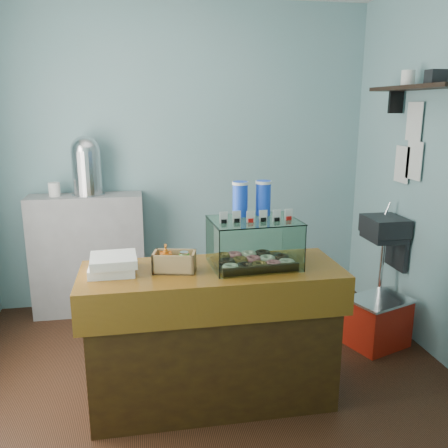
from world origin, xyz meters
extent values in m
plane|color=black|center=(0.00, 0.00, 0.00)|extent=(3.50, 3.50, 0.00)
cube|color=#709FA3|center=(0.00, 1.50, 1.40)|extent=(3.50, 0.04, 2.80)
cube|color=#709FA3|center=(0.00, -1.50, 1.40)|extent=(3.50, 0.04, 2.80)
cube|color=black|center=(1.58, 0.55, 0.90)|extent=(0.30, 0.35, 0.15)
cube|color=black|center=(1.71, 0.55, 0.70)|extent=(0.04, 0.30, 0.35)
cylinder|color=silver|center=(1.65, 0.65, 1.02)|extent=(0.02, 0.02, 0.12)
cylinder|color=silver|center=(1.58, 0.55, 0.55)|extent=(0.04, 0.04, 0.45)
cube|color=black|center=(1.60, 0.30, 2.00)|extent=(0.25, 1.00, 0.03)
cube|color=black|center=(1.67, 0.70, 1.90)|extent=(0.12, 0.03, 0.18)
cube|color=silver|center=(1.73, 0.45, 1.45)|extent=(0.01, 0.21, 0.30)
cube|color=silver|center=(1.73, 0.62, 1.40)|extent=(0.01, 0.21, 0.30)
cube|color=silver|center=(1.73, 0.50, 1.75)|extent=(0.01, 0.21, 0.30)
cube|color=#3F280C|center=(0.00, -0.25, 0.42)|extent=(1.50, 0.56, 0.84)
cube|color=#4A2A09|center=(0.00, -0.25, 0.87)|extent=(1.60, 0.60, 0.06)
cube|color=#4A2A09|center=(0.00, -0.53, 0.75)|extent=(1.60, 0.04, 0.18)
cube|color=gray|center=(-0.90, 1.32, 0.55)|extent=(1.00, 0.32, 1.10)
cube|color=#331E0F|center=(0.27, -0.23, 0.91)|extent=(0.49, 0.36, 0.02)
torus|color=silver|center=(0.10, -0.35, 0.94)|extent=(0.10, 0.10, 0.03)
torus|color=black|center=(0.19, -0.34, 0.94)|extent=(0.10, 0.10, 0.03)
torus|color=brown|center=(0.27, -0.34, 0.94)|extent=(0.10, 0.10, 0.03)
torus|color=#E06977|center=(0.36, -0.33, 0.94)|extent=(0.10, 0.10, 0.03)
torus|color=silver|center=(0.45, -0.33, 0.94)|extent=(0.10, 0.10, 0.03)
torus|color=black|center=(0.09, -0.24, 0.94)|extent=(0.10, 0.10, 0.03)
torus|color=brown|center=(0.18, -0.23, 0.94)|extent=(0.10, 0.10, 0.03)
torus|color=#E06977|center=(0.27, -0.23, 0.94)|extent=(0.10, 0.10, 0.03)
torus|color=silver|center=(0.35, -0.22, 0.94)|extent=(0.10, 0.10, 0.03)
torus|color=black|center=(0.44, -0.22, 0.94)|extent=(0.10, 0.10, 0.03)
torus|color=brown|center=(0.09, -0.13, 0.94)|extent=(0.10, 0.10, 0.03)
torus|color=#E06977|center=(0.17, -0.13, 0.94)|extent=(0.10, 0.10, 0.03)
torus|color=silver|center=(0.26, -0.12, 0.94)|extent=(0.10, 0.10, 0.03)
torus|color=black|center=(0.35, -0.12, 0.94)|extent=(0.10, 0.10, 0.03)
cube|color=white|center=(0.28, -0.42, 1.04)|extent=(0.52, 0.04, 0.29)
cube|color=white|center=(0.26, -0.04, 1.04)|extent=(0.52, 0.04, 0.29)
cube|color=white|center=(0.01, -0.24, 1.04)|extent=(0.03, 0.38, 0.29)
cube|color=white|center=(0.53, -0.21, 1.04)|extent=(0.03, 0.38, 0.29)
cube|color=white|center=(0.27, -0.23, 1.19)|extent=(0.56, 0.42, 0.01)
cube|color=silver|center=(0.07, -0.29, 1.23)|extent=(0.05, 0.01, 0.07)
cube|color=black|center=(0.07, -0.29, 1.20)|extent=(0.03, 0.02, 0.02)
cube|color=silver|center=(0.15, -0.29, 1.23)|extent=(0.05, 0.01, 0.07)
cube|color=black|center=(0.15, -0.29, 1.20)|extent=(0.03, 0.02, 0.02)
cube|color=silver|center=(0.23, -0.28, 1.23)|extent=(0.05, 0.01, 0.07)
cube|color=red|center=(0.23, -0.28, 1.20)|extent=(0.03, 0.02, 0.02)
cube|color=silver|center=(0.31, -0.28, 1.23)|extent=(0.05, 0.01, 0.07)
cube|color=black|center=(0.31, -0.28, 1.20)|extent=(0.03, 0.02, 0.02)
cube|color=silver|center=(0.39, -0.27, 1.23)|extent=(0.05, 0.01, 0.07)
cube|color=black|center=(0.39, -0.27, 1.20)|extent=(0.03, 0.02, 0.02)
cube|color=silver|center=(0.47, -0.27, 1.23)|extent=(0.05, 0.01, 0.07)
cube|color=red|center=(0.47, -0.27, 1.20)|extent=(0.03, 0.02, 0.02)
cylinder|color=blue|center=(0.20, -0.11, 1.30)|extent=(0.09, 0.09, 0.22)
cylinder|color=white|center=(0.20, -0.11, 1.40)|extent=(0.10, 0.10, 0.02)
cylinder|color=blue|center=(0.35, -0.10, 1.30)|extent=(0.09, 0.09, 0.22)
cylinder|color=white|center=(0.35, -0.10, 1.40)|extent=(0.10, 0.10, 0.02)
cube|color=tan|center=(-0.23, -0.26, 0.91)|extent=(0.28, 0.20, 0.01)
cube|color=tan|center=(-0.24, -0.32, 0.96)|extent=(0.25, 0.07, 0.12)
cube|color=tan|center=(-0.21, -0.19, 0.96)|extent=(0.25, 0.07, 0.12)
cube|color=tan|center=(-0.34, -0.23, 0.96)|extent=(0.05, 0.15, 0.12)
cube|color=tan|center=(-0.11, -0.28, 0.96)|extent=(0.05, 0.15, 0.12)
imported|color=#C65E12|center=(-0.28, -0.25, 0.99)|extent=(0.08, 0.09, 0.16)
cylinder|color=#2F8B26|center=(-0.17, -0.27, 0.96)|extent=(0.06, 0.06, 0.10)
cylinder|color=silver|center=(-0.17, -0.27, 1.02)|extent=(0.05, 0.05, 0.01)
cube|color=white|center=(-0.60, -0.21, 0.93)|extent=(0.27, 0.27, 0.05)
cube|color=white|center=(-0.59, -0.22, 0.98)|extent=(0.28, 0.28, 0.05)
cylinder|color=silver|center=(-0.87, 1.33, 1.10)|extent=(0.28, 0.28, 0.01)
cylinder|color=silver|center=(-0.87, 1.33, 1.30)|extent=(0.25, 0.25, 0.38)
sphere|color=silver|center=(-0.87, 1.33, 1.49)|extent=(0.25, 0.25, 0.25)
cube|color=#AA1B0D|center=(1.41, 0.23, 0.19)|extent=(0.52, 0.45, 0.38)
cube|color=silver|center=(1.41, 0.23, 0.39)|extent=(0.55, 0.48, 0.02)
camera|label=1|loc=(-0.42, -2.97, 1.87)|focal=38.00mm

